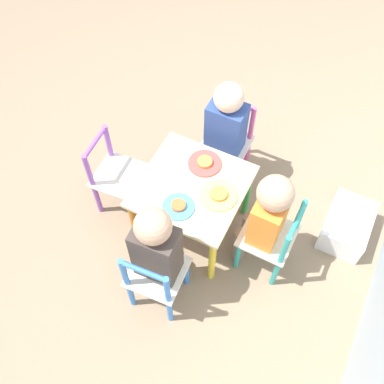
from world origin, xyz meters
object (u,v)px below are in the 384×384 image
at_px(kids_table, 192,193).
at_px(child_left, 225,129).
at_px(child_back, 266,215).
at_px(plate_back, 219,195).
at_px(chair_blue, 156,277).
at_px(child_right, 158,248).
at_px(chair_pink, 227,143).
at_px(chair_purple, 116,176).
at_px(plate_left, 205,163).
at_px(plate_right, 178,206).
at_px(storage_bin, 347,226).
at_px(chair_teal, 272,239).

distance_m(kids_table, child_left, 0.40).
distance_m(child_back, plate_back, 0.25).
xyz_separation_m(kids_table, plate_back, (0.00, 0.15, 0.08)).
bearing_deg(chair_blue, plate_back, -108.13).
height_order(child_right, plate_back, child_right).
distance_m(kids_table, child_right, 0.41).
xyz_separation_m(kids_table, chair_pink, (-0.45, -0.00, -0.10)).
bearing_deg(chair_purple, plate_back, -90.93).
bearing_deg(plate_left, chair_pink, -179.87).
bearing_deg(plate_right, chair_blue, 5.82).
relative_size(child_back, child_right, 0.94).
distance_m(child_right, storage_bin, 1.13).
relative_size(chair_pink, child_left, 0.70).
height_order(kids_table, child_left, child_left).
height_order(child_back, child_left, child_left).
bearing_deg(plate_left, chair_purple, -68.76).
distance_m(chair_teal, chair_purple, 0.91).
bearing_deg(kids_table, plate_left, 180.00).
bearing_deg(chair_purple, chair_pink, -46.87).
xyz_separation_m(plate_right, storage_bin, (-0.49, 0.79, -0.35)).
xyz_separation_m(chair_teal, chair_pink, (-0.46, -0.45, 0.00)).
relative_size(chair_pink, plate_right, 3.30).
xyz_separation_m(child_left, plate_left, (0.25, 0.00, -0.01)).
bearing_deg(chair_teal, child_left, -130.36).
xyz_separation_m(chair_pink, plate_right, (0.60, 0.00, 0.18)).
relative_size(kids_table, plate_right, 3.32).
xyz_separation_m(chair_purple, child_back, (-0.02, 0.85, 0.19)).
distance_m(chair_teal, storage_bin, 0.52).
bearing_deg(chair_blue, child_left, -91.80).
distance_m(child_left, storage_bin, 0.87).
distance_m(child_back, child_right, 0.53).
relative_size(chair_pink, plate_left, 2.99).
relative_size(child_back, plate_back, 3.88).
relative_size(chair_pink, chair_purple, 1.00).
height_order(kids_table, child_right, child_right).
xyz_separation_m(chair_pink, plate_back, (0.45, 0.15, 0.18)).
bearing_deg(chair_pink, kids_table, -90.00).
distance_m(chair_pink, plate_back, 0.51).
xyz_separation_m(chair_teal, child_back, (-0.00, -0.06, 0.19)).
height_order(chair_teal, plate_right, chair_teal).
height_order(chair_teal, chair_purple, same).
bearing_deg(child_right, chair_blue, 90.00).
bearing_deg(plate_right, child_right, 6.27).
relative_size(kids_table, child_right, 0.68).
height_order(chair_purple, storage_bin, chair_purple).
relative_size(chair_pink, storage_bin, 1.56).
xyz_separation_m(chair_blue, child_back, (-0.45, 0.36, 0.19)).
relative_size(child_left, plate_left, 4.27).
relative_size(chair_purple, child_back, 0.71).
height_order(plate_back, plate_left, same).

